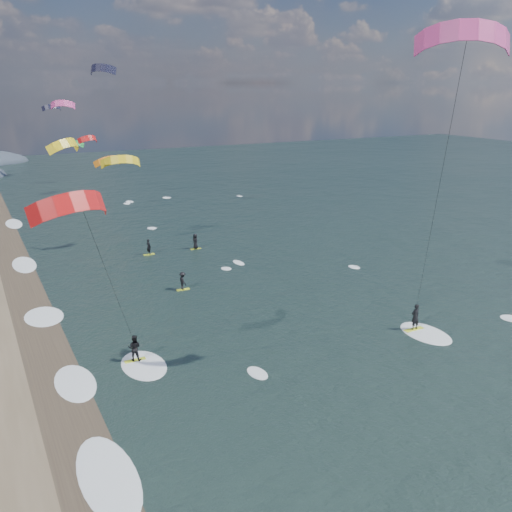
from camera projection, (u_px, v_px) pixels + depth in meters
name	position (u px, v px, depth m)	size (l,w,h in m)	color
ground	(403.00, 479.00, 24.65)	(260.00, 260.00, 0.00)	black
wet_sand_strip	(75.00, 433.00, 27.91)	(3.00, 240.00, 0.00)	#382D23
kitesurfer_near_a	(457.00, 102.00, 29.37)	(8.02, 9.46, 19.77)	#E0F12A
kitesurfer_near_b	(103.00, 262.00, 28.17)	(7.09, 8.66, 12.55)	#E0F12A
far_kitesurfers	(181.00, 259.00, 52.90)	(6.48, 11.95, 1.62)	#E0F12A
bg_kite_field	(85.00, 131.00, 73.40)	(12.63, 58.03, 12.30)	black
shoreline_surf	(81.00, 384.00, 32.48)	(2.40, 79.40, 0.11)	white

